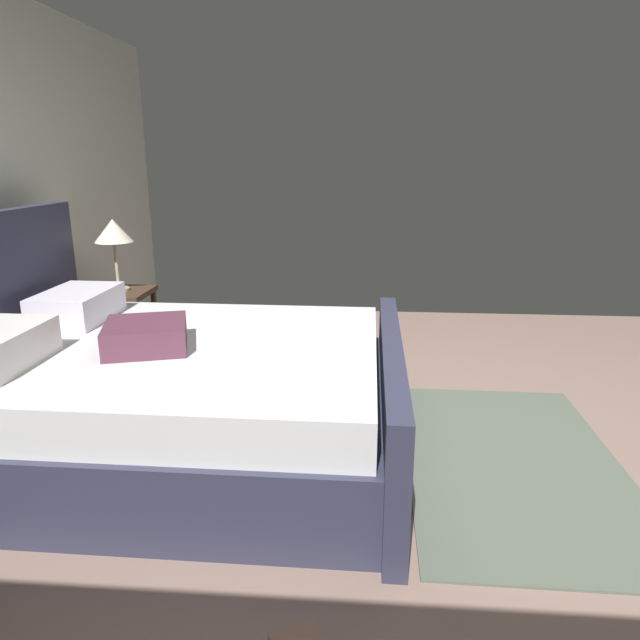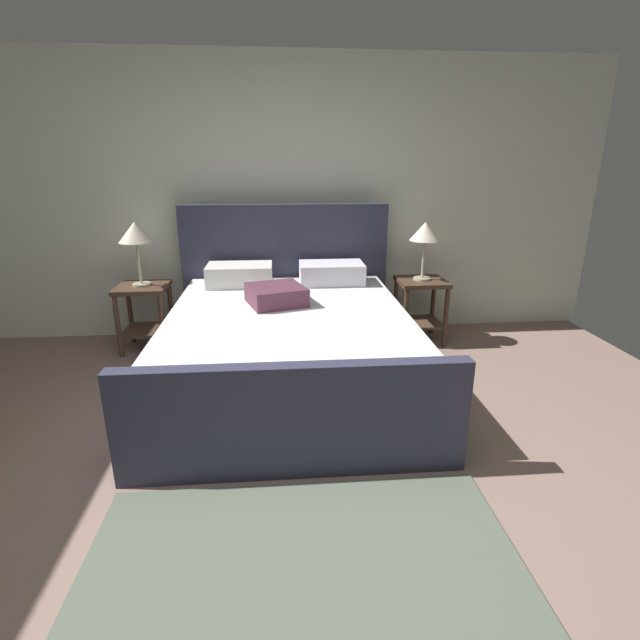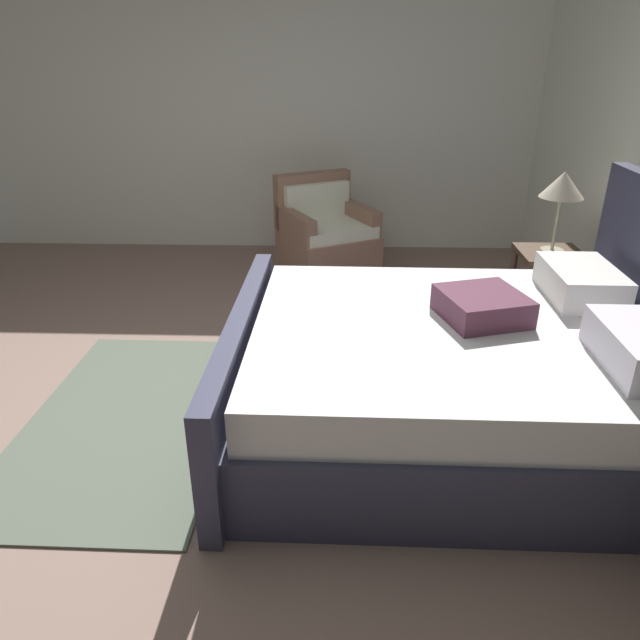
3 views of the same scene
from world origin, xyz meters
name	(u,v)px [view 2 (image 2 of 3)]	position (x,y,z in m)	size (l,w,h in m)	color
ground_plane	(283,525)	(0.00, 0.00, -0.01)	(6.29, 5.55, 0.02)	#84695E
wall_back	(274,201)	(0.00, 2.84, 1.29)	(6.41, 0.12, 2.58)	silver
bed	(288,341)	(0.08, 1.55, 0.35)	(1.93, 2.32, 1.28)	#303147
nightstand_right	(420,300)	(1.36, 2.36, 0.40)	(0.44, 0.44, 0.60)	#4A3325
table_lamp_right	(425,233)	(1.36, 2.36, 1.03)	(0.28, 0.28, 0.53)	#B7B293
nightstand_left	(144,306)	(-1.20, 2.39, 0.40)	(0.44, 0.44, 0.60)	#4A3325
table_lamp_left	(135,234)	(-1.20, 2.39, 1.06)	(0.29, 0.29, 0.56)	#B7B293
area_rug	(303,568)	(0.08, -0.28, 0.01)	(1.91, 1.12, 0.01)	#576052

